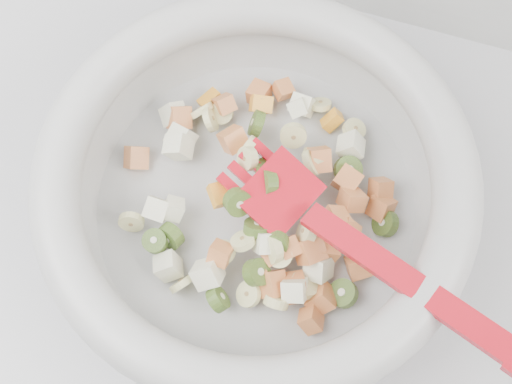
% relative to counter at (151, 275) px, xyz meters
% --- Properties ---
extents(counter, '(2.00, 0.60, 0.90)m').
position_rel_counter_xyz_m(counter, '(0.00, 0.00, 0.00)').
color(counter, '#A4A4A9').
rests_on(counter, ground).
extents(mixing_bowl, '(0.46, 0.40, 0.13)m').
position_rel_counter_xyz_m(mixing_bowl, '(0.18, 0.01, 0.51)').
color(mixing_bowl, '#B7B7B4').
rests_on(mixing_bowl, counter).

